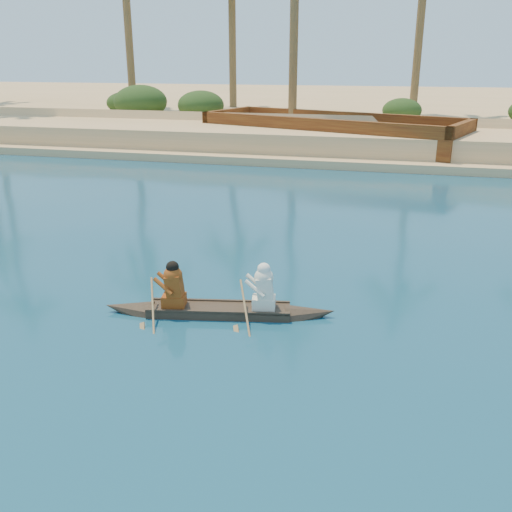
% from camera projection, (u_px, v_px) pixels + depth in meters
% --- Properties ---
extents(sandy_embankment, '(150.00, 51.00, 1.50)m').
position_uv_depth(sandy_embankment, '(368.00, 110.00, 47.51)').
color(sandy_embankment, '#DFAE7E').
rests_on(sandy_embankment, ground).
extents(shrub_cluster, '(100.00, 6.00, 2.40)m').
position_uv_depth(shrub_cluster, '(350.00, 120.00, 33.23)').
color(shrub_cluster, '#253C15').
rests_on(shrub_cluster, ground).
extents(canoe, '(4.44, 1.42, 1.21)m').
position_uv_depth(canoe, '(219.00, 303.00, 10.80)').
color(canoe, '#3E2D22').
rests_on(canoe, ground).
extents(barge_mid, '(14.03, 8.38, 2.22)m').
position_uv_depth(barge_mid, '(331.00, 137.00, 29.37)').
color(barge_mid, brown).
rests_on(barge_mid, ground).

